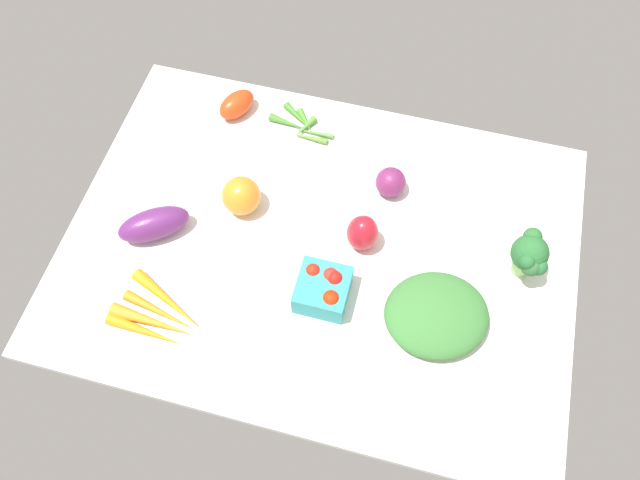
% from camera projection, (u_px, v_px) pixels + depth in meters
% --- Properties ---
extents(tablecloth, '(1.04, 0.76, 0.02)m').
position_uv_depth(tablecloth, '(320.00, 247.00, 1.27)').
color(tablecloth, white).
rests_on(tablecloth, ground).
extents(berry_basket, '(0.10, 0.10, 0.07)m').
position_uv_depth(berry_basket, '(324.00, 289.00, 1.18)').
color(berry_basket, teal).
rests_on(berry_basket, tablecloth).
extents(red_onion_center, '(0.06, 0.06, 0.06)m').
position_uv_depth(red_onion_center, '(391.00, 182.00, 1.30)').
color(red_onion_center, '#732658').
rests_on(red_onion_center, tablecloth).
extents(eggplant, '(0.16, 0.14, 0.07)m').
position_uv_depth(eggplant, '(154.00, 224.00, 1.25)').
color(eggplant, '#612667').
rests_on(eggplant, tablecloth).
extents(carrot_bunch, '(0.18, 0.14, 0.03)m').
position_uv_depth(carrot_bunch, '(156.00, 316.00, 1.17)').
color(carrot_bunch, orange).
rests_on(carrot_bunch, tablecloth).
extents(bell_pepper_orange, '(0.11, 0.11, 0.08)m').
position_uv_depth(bell_pepper_orange, '(241.00, 196.00, 1.27)').
color(bell_pepper_orange, orange).
rests_on(bell_pepper_orange, tablecloth).
extents(broccoli_head, '(0.07, 0.09, 0.11)m').
position_uv_depth(broccoli_head, '(530.00, 256.00, 1.17)').
color(broccoli_head, '#96CB77').
rests_on(broccoli_head, tablecloth).
extents(roma_tomato, '(0.09, 0.11, 0.05)m').
position_uv_depth(roma_tomato, '(237.00, 104.00, 1.40)').
color(roma_tomato, red).
rests_on(roma_tomato, tablecloth).
extents(leafy_greens_clump, '(0.25, 0.23, 0.06)m').
position_uv_depth(leafy_greens_clump, '(436.00, 315.00, 1.15)').
color(leafy_greens_clump, '#3A7636').
rests_on(leafy_greens_clump, tablecloth).
extents(bell_pepper_red, '(0.07, 0.07, 0.09)m').
position_uv_depth(bell_pepper_red, '(362.00, 233.00, 1.22)').
color(bell_pepper_red, red).
rests_on(bell_pepper_red, tablecloth).
extents(okra_pile, '(0.16, 0.09, 0.02)m').
position_uv_depth(okra_pile, '(301.00, 125.00, 1.40)').
color(okra_pile, '#437D2D').
rests_on(okra_pile, tablecloth).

